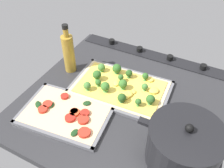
# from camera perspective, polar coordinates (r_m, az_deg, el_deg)

# --- Properties ---
(ground_plane) EXTENTS (0.74, 0.72, 0.03)m
(ground_plane) POSITION_cam_1_polar(r_m,az_deg,el_deg) (0.94, 2.99, -4.43)
(ground_plane) COLOR #28282B
(stove_control_panel) EXTENTS (0.71, 0.07, 0.03)m
(stove_control_panel) POSITION_cam_1_polar(r_m,az_deg,el_deg) (1.16, 9.86, 6.68)
(stove_control_panel) COLOR black
(stove_control_panel) RESTS_ON ground_plane
(baking_tray_front) EXTENTS (0.39, 0.27, 0.01)m
(baking_tray_front) POSITION_cam_1_polar(r_m,az_deg,el_deg) (0.96, 1.93, -1.17)
(baking_tray_front) COLOR slate
(baking_tray_front) RESTS_ON ground_plane
(broccoli_pizza) EXTENTS (0.37, 0.24, 0.06)m
(broccoli_pizza) POSITION_cam_1_polar(r_m,az_deg,el_deg) (0.95, 1.94, -0.48)
(broccoli_pizza) COLOR beige
(broccoli_pizza) RESTS_ON baking_tray_front
(baking_tray_back) EXTENTS (0.33, 0.25, 0.01)m
(baking_tray_back) POSITION_cam_1_polar(r_m,az_deg,el_deg) (0.89, -10.72, -6.86)
(baking_tray_back) COLOR slate
(baking_tray_back) RESTS_ON ground_plane
(veggie_pizza_back) EXTENTS (0.31, 0.22, 0.02)m
(veggie_pizza_back) POSITION_cam_1_polar(r_m,az_deg,el_deg) (0.88, -10.62, -6.67)
(veggie_pizza_back) COLOR #DDB282
(veggie_pizza_back) RESTS_ON baking_tray_back
(cooking_pot) EXTENTS (0.28, 0.21, 0.16)m
(cooking_pot) POSITION_cam_1_polar(r_m,az_deg,el_deg) (0.74, 16.44, -13.63)
(cooking_pot) COLOR black
(cooking_pot) RESTS_ON ground_plane
(oil_bottle) EXTENTS (0.05, 0.05, 0.22)m
(oil_bottle) POSITION_cam_1_polar(r_m,az_deg,el_deg) (1.03, -10.12, 7.26)
(oil_bottle) COLOR olive
(oil_bottle) RESTS_ON ground_plane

